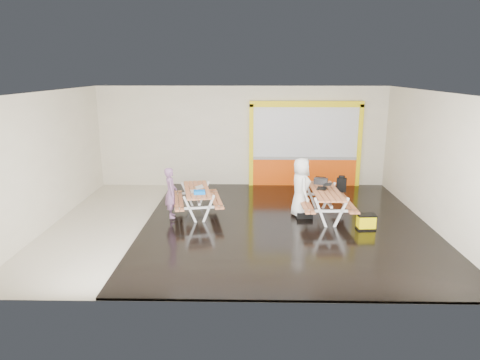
{
  "coord_description": "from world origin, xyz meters",
  "views": [
    {
      "loc": [
        0.24,
        -10.89,
        4.03
      ],
      "look_at": [
        0.0,
        0.9,
        1.0
      ],
      "focal_mm": 32.21,
      "sensor_mm": 36.0,
      "label": 1
    }
  ],
  "objects_px": {
    "person_right": "(301,188)",
    "laptop_right": "(324,187)",
    "toolbox": "(321,181)",
    "person_left": "(171,193)",
    "picnic_table_left": "(197,195)",
    "laptop_left": "(196,190)",
    "backpack": "(341,184)",
    "picnic_table_right": "(325,197)",
    "dark_case": "(304,214)",
    "blue_pouch": "(199,192)",
    "fluke_bag": "(366,222)"
  },
  "relations": [
    {
      "from": "backpack",
      "to": "fluke_bag",
      "type": "xyz_separation_m",
      "value": [
        0.27,
        -1.89,
        -0.51
      ]
    },
    {
      "from": "toolbox",
      "to": "dark_case",
      "type": "relative_size",
      "value": 0.96
    },
    {
      "from": "laptop_left",
      "to": "laptop_right",
      "type": "height_order",
      "value": "laptop_right"
    },
    {
      "from": "person_right",
      "to": "picnic_table_right",
      "type": "bearing_deg",
      "value": -108.83
    },
    {
      "from": "person_left",
      "to": "blue_pouch",
      "type": "distance_m",
      "value": 0.78
    },
    {
      "from": "person_left",
      "to": "picnic_table_left",
      "type": "bearing_deg",
      "value": -67.96
    },
    {
      "from": "person_right",
      "to": "dark_case",
      "type": "xyz_separation_m",
      "value": [
        0.1,
        -0.16,
        -0.73
      ]
    },
    {
      "from": "laptop_right",
      "to": "blue_pouch",
      "type": "distance_m",
      "value": 3.44
    },
    {
      "from": "laptop_left",
      "to": "laptop_right",
      "type": "relative_size",
      "value": 0.86
    },
    {
      "from": "toolbox",
      "to": "laptop_right",
      "type": "bearing_deg",
      "value": -89.6
    },
    {
      "from": "person_right",
      "to": "laptop_right",
      "type": "distance_m",
      "value": 0.64
    },
    {
      "from": "person_right",
      "to": "toolbox",
      "type": "height_order",
      "value": "person_right"
    },
    {
      "from": "picnic_table_right",
      "to": "laptop_left",
      "type": "xyz_separation_m",
      "value": [
        -3.56,
        -0.01,
        0.19
      ]
    },
    {
      "from": "laptop_left",
      "to": "picnic_table_right",
      "type": "bearing_deg",
      "value": 0.12
    },
    {
      "from": "laptop_left",
      "to": "dark_case",
      "type": "bearing_deg",
      "value": -0.57
    },
    {
      "from": "toolbox",
      "to": "backpack",
      "type": "distance_m",
      "value": 0.75
    },
    {
      "from": "toolbox",
      "to": "person_right",
      "type": "bearing_deg",
      "value": -140.3
    },
    {
      "from": "person_right",
      "to": "fluke_bag",
      "type": "height_order",
      "value": "person_right"
    },
    {
      "from": "fluke_bag",
      "to": "picnic_table_left",
      "type": "bearing_deg",
      "value": 165.48
    },
    {
      "from": "picnic_table_left",
      "to": "dark_case",
      "type": "height_order",
      "value": "picnic_table_left"
    },
    {
      "from": "person_right",
      "to": "backpack",
      "type": "height_order",
      "value": "person_right"
    },
    {
      "from": "blue_pouch",
      "to": "picnic_table_left",
      "type": "bearing_deg",
      "value": 104.9
    },
    {
      "from": "picnic_table_right",
      "to": "dark_case",
      "type": "distance_m",
      "value": 0.76
    },
    {
      "from": "person_left",
      "to": "toolbox",
      "type": "distance_m",
      "value": 4.29
    },
    {
      "from": "picnic_table_right",
      "to": "laptop_right",
      "type": "distance_m",
      "value": 0.28
    },
    {
      "from": "dark_case",
      "to": "fluke_bag",
      "type": "height_order",
      "value": "fluke_bag"
    },
    {
      "from": "picnic_table_left",
      "to": "laptop_right",
      "type": "height_order",
      "value": "laptop_right"
    },
    {
      "from": "laptop_left",
      "to": "backpack",
      "type": "bearing_deg",
      "value": 12.89
    },
    {
      "from": "backpack",
      "to": "dark_case",
      "type": "distance_m",
      "value": 1.68
    },
    {
      "from": "picnic_table_left",
      "to": "blue_pouch",
      "type": "height_order",
      "value": "blue_pouch"
    },
    {
      "from": "person_left",
      "to": "toolbox",
      "type": "xyz_separation_m",
      "value": [
        4.19,
        0.91,
        0.11
      ]
    },
    {
      "from": "picnic_table_left",
      "to": "person_left",
      "type": "relative_size",
      "value": 1.54
    },
    {
      "from": "person_left",
      "to": "blue_pouch",
      "type": "height_order",
      "value": "person_left"
    },
    {
      "from": "laptop_left",
      "to": "person_left",
      "type": "bearing_deg",
      "value": -159.2
    },
    {
      "from": "picnic_table_right",
      "to": "fluke_bag",
      "type": "bearing_deg",
      "value": -46.0
    },
    {
      "from": "laptop_left",
      "to": "toolbox",
      "type": "height_order",
      "value": "toolbox"
    },
    {
      "from": "person_right",
      "to": "dark_case",
      "type": "bearing_deg",
      "value": -156.44
    },
    {
      "from": "fluke_bag",
      "to": "person_right",
      "type": "bearing_deg",
      "value": 146.14
    },
    {
      "from": "laptop_left",
      "to": "toolbox",
      "type": "bearing_deg",
      "value": 10.52
    },
    {
      "from": "dark_case",
      "to": "blue_pouch",
      "type": "bearing_deg",
      "value": -176.02
    },
    {
      "from": "laptop_right",
      "to": "person_right",
      "type": "bearing_deg",
      "value": -178.72
    },
    {
      "from": "picnic_table_left",
      "to": "fluke_bag",
      "type": "height_order",
      "value": "picnic_table_left"
    },
    {
      "from": "picnic_table_right",
      "to": "person_right",
      "type": "bearing_deg",
      "value": 169.87
    },
    {
      "from": "laptop_right",
      "to": "fluke_bag",
      "type": "xyz_separation_m",
      "value": [
        0.93,
        -1.07,
        -0.63
      ]
    },
    {
      "from": "blue_pouch",
      "to": "backpack",
      "type": "distance_m",
      "value": 4.25
    },
    {
      "from": "picnic_table_right",
      "to": "person_right",
      "type": "distance_m",
      "value": 0.72
    },
    {
      "from": "person_left",
      "to": "dark_case",
      "type": "relative_size",
      "value": 3.13
    },
    {
      "from": "blue_pouch",
      "to": "fluke_bag",
      "type": "bearing_deg",
      "value": -9.09
    },
    {
      "from": "dark_case",
      "to": "person_left",
      "type": "bearing_deg",
      "value": -176.52
    },
    {
      "from": "toolbox",
      "to": "fluke_bag",
      "type": "distance_m",
      "value": 1.95
    }
  ]
}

